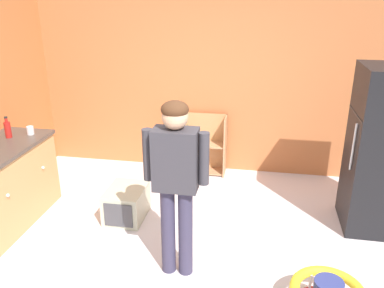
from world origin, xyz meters
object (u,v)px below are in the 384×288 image
at_px(standing_person, 176,174).
at_px(ketchup_bottle, 8,129).
at_px(bookshelf, 194,147).
at_px(pet_carrier, 126,203).
at_px(white_cup, 30,130).

distance_m(standing_person, ketchup_bottle, 2.28).
bearing_deg(ketchup_bottle, bookshelf, 36.65).
relative_size(bookshelf, ketchup_bottle, 3.46).
bearing_deg(pet_carrier, standing_person, -46.81).
relative_size(pet_carrier, ketchup_bottle, 2.24).
height_order(pet_carrier, ketchup_bottle, ketchup_bottle).
xyz_separation_m(bookshelf, white_cup, (-1.71, -1.26, 0.58)).
relative_size(standing_person, pet_carrier, 2.98).
distance_m(bookshelf, ketchup_bottle, 2.44).
xyz_separation_m(bookshelf, pet_carrier, (-0.54, -1.40, -0.19)).
height_order(ketchup_bottle, white_cup, ketchup_bottle).
bearing_deg(standing_person, pet_carrier, 133.19).
xyz_separation_m(bookshelf, standing_person, (0.23, -2.23, 0.63)).
height_order(standing_person, ketchup_bottle, standing_person).
height_order(standing_person, pet_carrier, standing_person).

